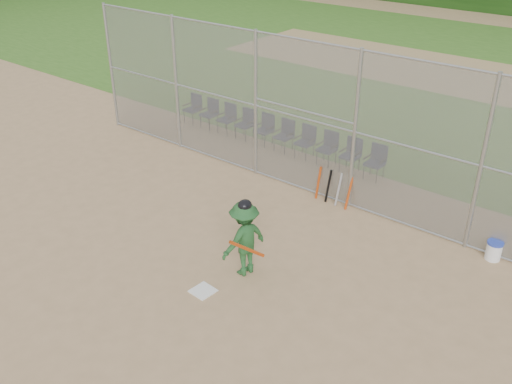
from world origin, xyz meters
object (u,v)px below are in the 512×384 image
Objects in this scene: home_plate at (203,291)px; batter_at_plate at (244,238)px; water_cooler at (494,250)px; chair_0 at (192,109)px.

batter_at_plate is at bearing 77.11° from home_plate.
water_cooler is at bearing 48.88° from home_plate.
batter_at_plate is 8.87m from chair_0.
batter_at_plate reaches higher than chair_0.
chair_0 is (-10.80, 1.85, 0.26)m from water_cooler.
batter_at_plate is at bearing -38.86° from chair_0.
chair_0 is at bearing 141.14° from batter_at_plate.
water_cooler is (4.13, 4.73, 0.21)m from home_plate.
water_cooler is 10.96m from chair_0.
chair_0 reaches higher than home_plate.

